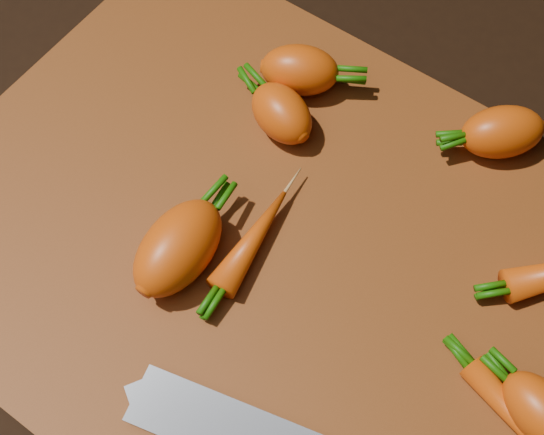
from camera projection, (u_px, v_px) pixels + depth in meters
The scene contains 9 objects.
ground at pixel (264, 249), 0.57m from camera, with size 2.00×2.00×0.01m, color black.
cutting_board at pixel (264, 242), 0.56m from camera, with size 0.50×0.40×0.01m, color brown.
carrot_0 at pixel (282, 113), 0.58m from camera, with size 0.06×0.04×0.04m, color #DE4B07.
carrot_1 at pixel (178, 248), 0.52m from camera, with size 0.08×0.05×0.05m, color #DE4B07.
carrot_2 at pixel (502, 132), 0.57m from camera, with size 0.06×0.04×0.04m, color #DE4B07.
carrot_3 at pixel (300, 70), 0.60m from camera, with size 0.06×0.04×0.04m, color #DE4B07.
carrot_4 at pixel (543, 413), 0.48m from camera, with size 0.06×0.04×0.04m, color #DE4B07.
carrot_6 at pixel (530, 434), 0.48m from camera, with size 0.11×0.02×0.02m, color #DE4B07.
carrot_7 at pixel (253, 239), 0.54m from camera, with size 0.09×0.02×0.02m, color #DE4B07.
Camera 1 is at (0.15, -0.20, 0.51)m, focal length 50.00 mm.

